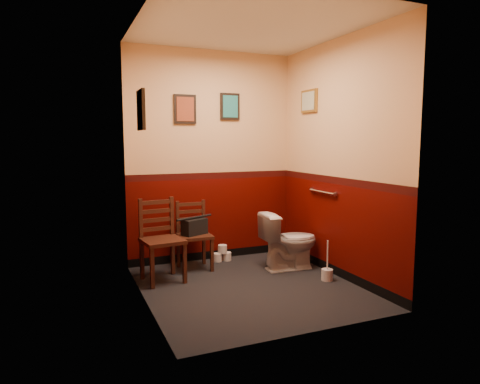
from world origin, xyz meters
name	(u,v)px	position (x,y,z in m)	size (l,w,h in m)	color
floor	(249,287)	(0.00, 0.00, 0.00)	(2.20, 2.40, 0.00)	black
ceiling	(250,26)	(0.00, 0.00, 2.70)	(2.20, 2.40, 0.00)	silver
wall_back	(212,157)	(0.00, 1.20, 1.35)	(2.20, 2.70, 0.00)	#460502
wall_front	(312,168)	(0.00, -1.20, 1.35)	(2.20, 2.70, 0.00)	#460502
wall_left	(142,163)	(-1.10, 0.00, 1.35)	(2.40, 2.70, 0.00)	#460502
wall_right	(338,159)	(1.10, 0.00, 1.35)	(2.40, 2.70, 0.00)	#460502
grab_bar	(322,192)	(1.07, 0.25, 0.95)	(0.05, 0.56, 0.06)	silver
framed_print_back_a	(185,109)	(-0.35, 1.18, 1.95)	(0.28, 0.04, 0.36)	black
framed_print_back_b	(230,107)	(0.25, 1.18, 2.00)	(0.26, 0.04, 0.34)	black
framed_print_left	(141,110)	(-1.08, 0.10, 1.85)	(0.04, 0.30, 0.38)	black
framed_print_right	(309,101)	(1.08, 0.60, 2.05)	(0.04, 0.34, 0.28)	olive
toilet	(289,241)	(0.72, 0.41, 0.34)	(0.39, 0.70, 0.69)	white
toilet_brush	(327,274)	(0.90, -0.14, 0.07)	(0.13, 0.13, 0.46)	silver
chair_left	(161,240)	(-0.81, 0.59, 0.46)	(0.48, 0.48, 0.92)	#401E13
chair_right	(194,235)	(-0.35, 0.88, 0.41)	(0.39, 0.39, 0.83)	#401E13
handbag	(194,227)	(-0.35, 0.84, 0.53)	(0.34, 0.26, 0.22)	black
tp_stack	(222,254)	(0.09, 1.05, 0.09)	(0.25, 0.13, 0.21)	silver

